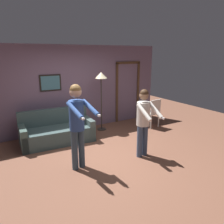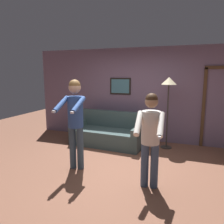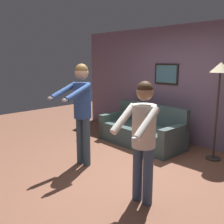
% 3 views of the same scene
% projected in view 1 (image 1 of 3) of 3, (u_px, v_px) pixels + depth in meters
% --- Properties ---
extents(ground_plane, '(12.00, 12.00, 0.00)m').
position_uv_depth(ground_plane, '(104.00, 156.00, 5.15)').
color(ground_plane, brown).
extents(back_wall_assembly, '(6.40, 0.10, 2.60)m').
position_uv_depth(back_wall_assembly, '(70.00, 89.00, 6.64)').
color(back_wall_assembly, slate).
rests_on(back_wall_assembly, ground_plane).
extents(couch, '(1.95, 0.96, 0.87)m').
position_uv_depth(couch, '(57.00, 132.00, 5.93)').
color(couch, '#3D504F').
rests_on(couch, ground_plane).
extents(torchiere_lamp, '(0.37, 0.37, 1.81)m').
position_uv_depth(torchiere_lamp, '(101.00, 81.00, 6.57)').
color(torchiere_lamp, '#332D28').
rests_on(torchiere_lamp, ground_plane).
extents(person_standing_left, '(0.49, 0.75, 1.78)m').
position_uv_depth(person_standing_left, '(77.00, 119.00, 4.34)').
color(person_standing_left, '#384D5F').
rests_on(person_standing_left, ground_plane).
extents(person_standing_right, '(0.46, 0.61, 1.59)m').
position_uv_depth(person_standing_right, '(144.00, 118.00, 4.93)').
color(person_standing_right, '#3D506F').
rests_on(person_standing_right, ground_plane).
extents(dining_chair_distant, '(0.46, 0.46, 0.93)m').
position_uv_depth(dining_chair_distant, '(153.00, 111.00, 7.06)').
color(dining_chair_distant, silver).
rests_on(dining_chair_distant, ground_plane).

